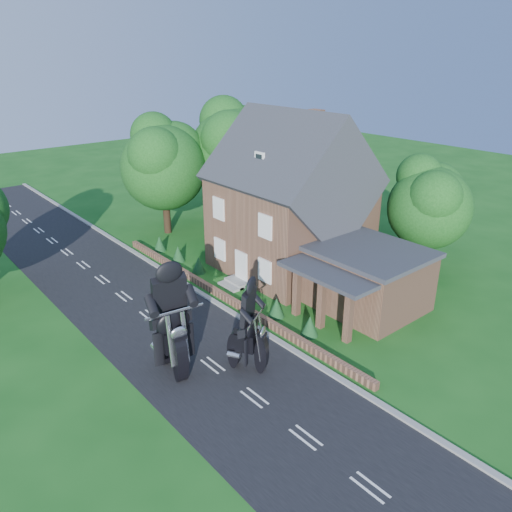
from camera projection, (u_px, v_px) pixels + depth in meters
ground at (213, 366)px, 22.90m from camera, size 120.00×120.00×0.00m
road at (213, 365)px, 22.90m from camera, size 7.00×80.00×0.02m
kerb at (272, 337)px, 25.04m from camera, size 0.30×80.00×0.12m
garden_wall at (223, 296)px, 28.91m from camera, size 0.30×22.00×0.40m
house at (291, 204)px, 31.70m from camera, size 9.54×8.64×10.24m
annex at (366, 278)px, 27.51m from camera, size 7.05×5.94×3.44m
tree_annex_side at (432, 200)px, 31.32m from camera, size 5.64×5.20×7.48m
tree_house_right at (327, 170)px, 36.88m from camera, size 6.51×6.00×8.40m
tree_behind_house at (238, 145)px, 40.34m from camera, size 7.81×7.20×10.08m
tree_behind_left at (167, 159)px, 37.66m from camera, size 6.94×6.40×9.16m
shrub_a at (310, 326)px, 25.13m from camera, size 0.90×0.90×1.10m
shrub_b at (276, 307)px, 26.89m from camera, size 0.90×0.90×1.10m
shrub_c at (247, 291)px, 28.66m from camera, size 0.90×0.90×1.10m
shrub_d at (199, 265)px, 32.20m from camera, size 0.90×0.90×1.10m
shrub_e at (178, 254)px, 33.97m from camera, size 0.90×0.90×1.10m
shrub_f at (160, 243)px, 35.74m from camera, size 0.90×0.90×1.10m
motorcycle_lead at (248, 356)px, 22.43m from camera, size 1.06×1.47×1.38m
motorcycle_follow at (174, 356)px, 22.15m from camera, size 0.70×1.81×1.64m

